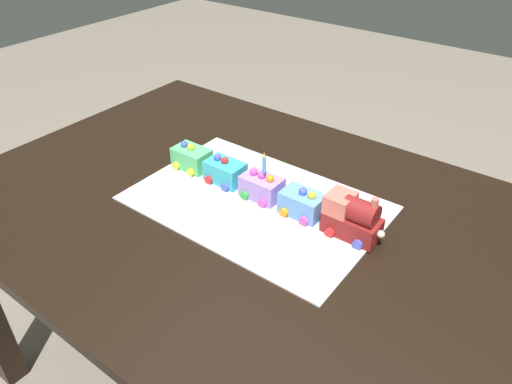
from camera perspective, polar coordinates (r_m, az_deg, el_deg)
The scene contains 9 objects.
ground_plane at distance 1.73m, azimuth -1.60°, elevation -21.57°, with size 8.00×8.00×0.00m, color gray.
dining_table at distance 1.26m, azimuth -2.05°, elevation -5.21°, with size 1.40×1.00×0.74m.
cake_board at distance 1.19m, azimuth 0.00°, elevation -1.27°, with size 0.60×0.40×0.00m, color silver.
cake_locomotive at distance 1.08m, azimuth 11.31°, elevation -2.94°, with size 0.14×0.08×0.12m.
cake_car_caboose_sky_blue at distance 1.14m, azimuth 5.50°, elevation -1.36°, with size 0.10×0.08×0.07m.
cake_car_gondola_lavender at distance 1.19m, azimuth 0.69°, elevation 0.65°, with size 0.10×0.08×0.07m.
cake_car_hopper_turquoise at distance 1.26m, azimuth -3.68°, elevation 2.42°, with size 0.10×0.08×0.07m.
cake_car_flatbed_mint_green at distance 1.32m, azimuth -7.61°, elevation 4.02°, with size 0.10×0.08×0.07m.
birthday_candle at distance 1.15m, azimuth 0.97°, elevation 3.44°, with size 0.01×0.01×0.06m.
Camera 1 is at (-0.62, 0.75, 1.43)m, focal length 33.83 mm.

